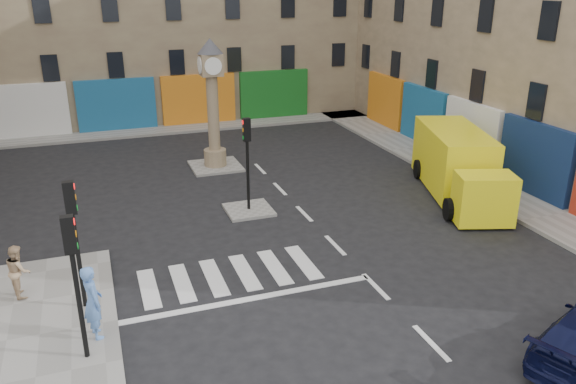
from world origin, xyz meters
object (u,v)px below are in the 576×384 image
traffic_light_island (247,149)px  yellow_van (458,165)px  clock_pillar (212,96)px  pedestrian_blue (93,302)px  traffic_light_left_far (74,225)px  traffic_light_left_near (74,266)px  pedestrian_tan (18,271)px

traffic_light_island → yellow_van: bearing=-7.1°
traffic_light_island → clock_pillar: (0.00, 6.00, 0.96)m
pedestrian_blue → traffic_light_left_far: bearing=-5.4°
clock_pillar → traffic_light_island: bearing=-90.0°
traffic_light_island → traffic_light_left_near: bearing=-128.9°
pedestrian_blue → traffic_light_left_near: bearing=147.1°
clock_pillar → pedestrian_tan: size_ratio=3.90×
traffic_light_left_near → clock_pillar: clock_pillar is taller
clock_pillar → pedestrian_blue: 14.52m
traffic_light_left_far → pedestrian_tan: 2.70m
traffic_light_island → yellow_van: (8.98, -1.11, -1.26)m
pedestrian_blue → pedestrian_tan: 3.45m
traffic_light_island → pedestrian_tan: (-8.01, -4.16, -1.66)m
traffic_light_island → pedestrian_blue: 9.35m
yellow_van → traffic_light_left_far: bearing=-146.0°
traffic_light_left_far → pedestrian_blue: (0.26, -1.59, -1.48)m
traffic_light_island → pedestrian_tan: 9.17m
yellow_van → pedestrian_tan: size_ratio=4.90×
yellow_van → pedestrian_tan: yellow_van is taller
traffic_light_left_near → yellow_van: size_ratio=0.48×
clock_pillar → yellow_van: (8.98, -7.11, -2.22)m
clock_pillar → pedestrian_tan: 13.19m
traffic_light_island → pedestrian_blue: traffic_light_island is taller
traffic_light_island → pedestrian_blue: bearing=-130.8°
traffic_light_island → pedestrian_blue: (-6.04, -6.99, -1.45)m
traffic_light_left_far → traffic_light_left_near: bearing=-90.0°
traffic_light_island → clock_pillar: bearing=90.0°
yellow_van → pedestrian_blue: 16.12m
pedestrian_blue → pedestrian_tan: size_ratio=1.27×
yellow_van → clock_pillar: bearing=159.9°
traffic_light_left_near → traffic_light_left_far: size_ratio=1.00×
traffic_light_left_far → traffic_light_island: traffic_light_left_far is taller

